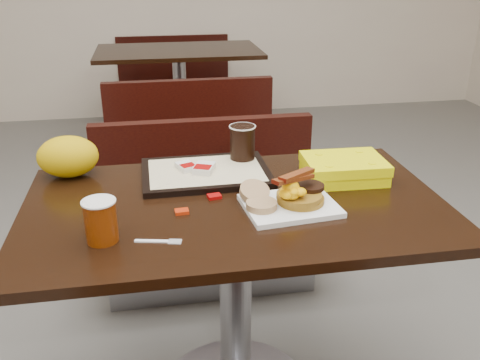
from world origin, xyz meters
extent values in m
cube|color=white|center=(0.14, -0.06, 0.76)|extent=(0.27, 0.22, 0.01)
cylinder|color=#896316|center=(0.18, -0.06, 0.78)|extent=(0.14, 0.14, 0.03)
cylinder|color=black|center=(0.21, -0.03, 0.80)|extent=(0.10, 0.10, 0.01)
ellipsoid|color=#E7A204|center=(0.14, -0.07, 0.81)|extent=(0.10, 0.09, 0.04)
cylinder|color=tan|center=(0.06, -0.08, 0.77)|extent=(0.10, 0.10, 0.02)
cylinder|color=tan|center=(0.05, -0.02, 0.79)|extent=(0.11, 0.11, 0.05)
cylinder|color=#963305|center=(-0.36, -0.16, 0.80)|extent=(0.08, 0.08, 0.11)
cube|color=white|center=(0.21, -0.02, 0.75)|extent=(0.02, 0.16, 0.00)
cube|color=#AC2307|center=(-0.16, -0.04, 0.75)|extent=(0.04, 0.03, 0.01)
cube|color=#8C0504|center=(-0.06, 0.04, 0.75)|extent=(0.04, 0.04, 0.01)
cube|color=black|center=(-0.06, 0.21, 0.76)|extent=(0.41, 0.29, 0.02)
cube|color=silver|center=(-0.12, 0.23, 0.78)|extent=(0.07, 0.08, 0.02)
cube|color=silver|center=(-0.07, 0.20, 0.78)|extent=(0.08, 0.09, 0.02)
cylinder|color=black|center=(0.07, 0.29, 0.83)|extent=(0.10, 0.10, 0.11)
cube|color=#E9E103|center=(0.36, 0.11, 0.78)|extent=(0.25, 0.19, 0.07)
ellipsoid|color=#E09A07|center=(-0.49, 0.28, 0.82)|extent=(0.20, 0.16, 0.13)
camera|label=1|loc=(-0.21, -1.33, 1.41)|focal=39.03mm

